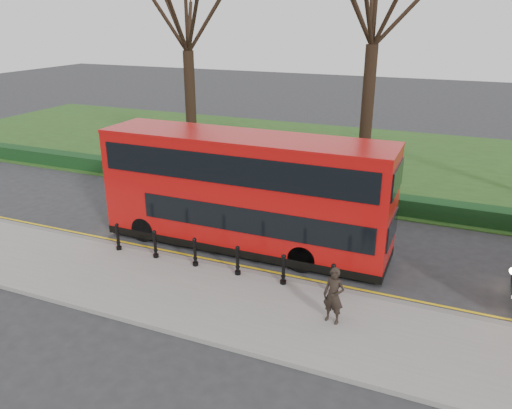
% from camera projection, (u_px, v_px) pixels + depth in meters
% --- Properties ---
extents(ground, '(120.00, 120.00, 0.00)m').
position_uv_depth(ground, '(249.00, 260.00, 18.09)').
color(ground, '#28282B').
rests_on(ground, ground).
extents(pavement, '(60.00, 4.00, 0.15)m').
position_uv_depth(pavement, '(210.00, 299.00, 15.48)').
color(pavement, gray).
rests_on(pavement, ground).
extents(kerb, '(60.00, 0.25, 0.16)m').
position_uv_depth(kerb, '(237.00, 271.00, 17.21)').
color(kerb, slate).
rests_on(kerb, ground).
extents(grass_verge, '(60.00, 18.00, 0.06)m').
position_uv_depth(grass_verge, '(346.00, 158.00, 30.99)').
color(grass_verge, '#274818').
rests_on(grass_verge, ground).
extents(hedge, '(60.00, 0.90, 0.80)m').
position_uv_depth(hedge, '(306.00, 192.00, 23.80)').
color(hedge, black).
rests_on(hedge, ground).
extents(yellow_line_outer, '(60.00, 0.10, 0.01)m').
position_uv_depth(yellow_line_outer, '(241.00, 268.00, 17.49)').
color(yellow_line_outer, yellow).
rests_on(yellow_line_outer, ground).
extents(yellow_line_inner, '(60.00, 0.10, 0.01)m').
position_uv_depth(yellow_line_inner, '(243.00, 266.00, 17.66)').
color(yellow_line_inner, yellow).
rests_on(yellow_line_inner, ground).
extents(tree_left, '(7.58, 7.58, 11.84)m').
position_uv_depth(tree_left, '(186.00, 9.00, 26.55)').
color(tree_left, black).
rests_on(tree_left, ground).
extents(bollard_row, '(8.28, 0.15, 1.00)m').
position_uv_depth(bollard_row, '(216.00, 257.00, 16.93)').
color(bollard_row, black).
rests_on(bollard_row, pavement).
extents(bus_lead, '(10.86, 2.50, 4.32)m').
position_uv_depth(bus_lead, '(244.00, 193.00, 18.44)').
color(bus_lead, '#B00D0C').
rests_on(bus_lead, ground).
extents(pedestrian, '(0.68, 0.51, 1.69)m').
position_uv_depth(pedestrian, '(334.00, 296.00, 13.93)').
color(pedestrian, black).
rests_on(pedestrian, pavement).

